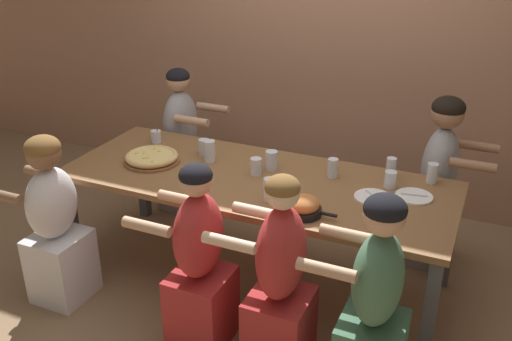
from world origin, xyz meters
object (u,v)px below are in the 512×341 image
drinking_glass_c (196,175)px  diner_near_center (199,266)px  drinking_glass_f (210,152)px  drinking_glass_i (390,181)px  cocktail_glass_blue (156,137)px  drinking_glass_e (272,161)px  diner_far_right (437,188)px  drinking_glass_d (204,148)px  diner_near_left (55,226)px  diner_near_midright (280,285)px  diner_far_left (182,146)px  drinking_glass_a (333,169)px  empty_plate_a (373,197)px  drinking_glass_j (432,174)px  drinking_glass_g (256,168)px  pizza_board_main (152,158)px  empty_plate_b (414,196)px  drinking_glass_b (269,191)px  skillet_bowl (304,207)px  drinking_glass_h (391,169)px  diner_near_right (374,308)px

drinking_glass_c → diner_near_center: 0.61m
drinking_glass_f → drinking_glass_i: drinking_glass_f is taller
cocktail_glass_blue → drinking_glass_e: 0.96m
drinking_glass_c → diner_far_right: 1.65m
drinking_glass_c → drinking_glass_d: drinking_glass_c is taller
drinking_glass_d → drinking_glass_f: drinking_glass_f is taller
diner_near_left → diner_near_midright: size_ratio=0.97×
diner_far_left → diner_near_midright: 1.99m
drinking_glass_a → diner_near_center: diner_near_center is taller
empty_plate_a → diner_far_left: 1.86m
drinking_glass_d → drinking_glass_j: (1.50, 0.19, 0.00)m
drinking_glass_i → diner_near_center: diner_near_center is taller
drinking_glass_c → diner_near_midright: diner_near_midright is taller
drinking_glass_a → drinking_glass_g: bearing=-160.6°
drinking_glass_d → drinking_glass_e: size_ratio=0.90×
drinking_glass_a → drinking_glass_g: drinking_glass_a is taller
pizza_board_main → cocktail_glass_blue: bearing=118.6°
empty_plate_b → drinking_glass_e: drinking_glass_e is taller
cocktail_glass_blue → drinking_glass_j: (1.94, 0.12, 0.01)m
cocktail_glass_blue → diner_near_center: bearing=-47.4°
drinking_glass_b → drinking_glass_c: 0.49m
drinking_glass_c → diner_near_left: (-0.75, -0.46, -0.29)m
diner_near_center → drinking_glass_b: bearing=-26.4°
pizza_board_main → diner_far_right: size_ratio=0.31×
diner_far_left → diner_near_midright: bearing=45.3°
skillet_bowl → diner_near_midright: 0.46m
drinking_glass_j → diner_near_left: diner_near_left is taller
drinking_glass_h → drinking_glass_i: bearing=-78.9°
drinking_glass_g → drinking_glass_j: 1.10m
pizza_board_main → drinking_glass_j: 1.82m
drinking_glass_c → diner_far_left: size_ratio=0.10×
drinking_glass_e → diner_far_right: diner_far_right is taller
empty_plate_b → drinking_glass_j: size_ratio=1.74×
skillet_bowl → pizza_board_main: bearing=167.0°
diner_far_right → drinking_glass_f: bearing=-67.6°
pizza_board_main → diner_far_left: bearing=106.9°
cocktail_glass_blue → diner_near_right: bearing=-27.3°
diner_near_center → diner_far_left: 1.69m
pizza_board_main → empty_plate_a: bearing=3.2°
empty_plate_a → diner_near_left: diner_near_left is taller
drinking_glass_e → empty_plate_a: bearing=-11.2°
skillet_bowl → cocktail_glass_blue: (-1.35, 0.59, -0.01)m
drinking_glass_e → drinking_glass_h: (0.74, 0.18, 0.01)m
cocktail_glass_blue → diner_near_center: (0.88, -0.96, -0.28)m
diner_near_midright → drinking_glass_i: bearing=-21.4°
drinking_glass_g → drinking_glass_h: size_ratio=0.82×
drinking_glass_d → drinking_glass_i: bearing=0.5°
diner_far_left → drinking_glass_c: bearing=35.7°
drinking_glass_a → empty_plate_a: bearing=-31.2°
drinking_glass_c → diner_far_left: diner_far_left is taller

